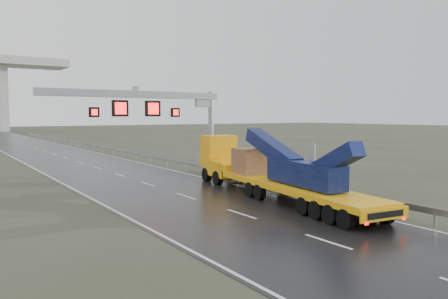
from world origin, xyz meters
TOP-DOWN VIEW (x-y plane):
  - ground at (0.00, 0.00)m, footprint 400.00×400.00m
  - road at (0.00, 40.00)m, footprint 11.00×200.00m
  - guardrail at (6.10, 30.00)m, footprint 0.20×140.00m
  - sign_gantry at (2.10, 17.99)m, footprint 14.90×1.20m
  - heavy_haul_truck at (4.68, 8.27)m, footprint 5.14×18.56m
  - exit_sign_pair at (7.10, 12.39)m, footprint 1.54×0.37m
  - striped_barrier at (7.48, 19.49)m, footprint 0.71×0.55m

SIDE VIEW (x-z plane):
  - ground at x=0.00m, z-range 0.00..0.00m
  - road at x=0.00m, z-range 0.00..0.02m
  - striped_barrier at x=7.48m, z-range 0.00..1.06m
  - guardrail at x=6.10m, z-range 0.00..1.40m
  - heavy_haul_truck at x=4.68m, z-range -0.49..3.84m
  - exit_sign_pair at x=7.10m, z-range 0.53..3.20m
  - sign_gantry at x=2.10m, z-range 1.90..9.33m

